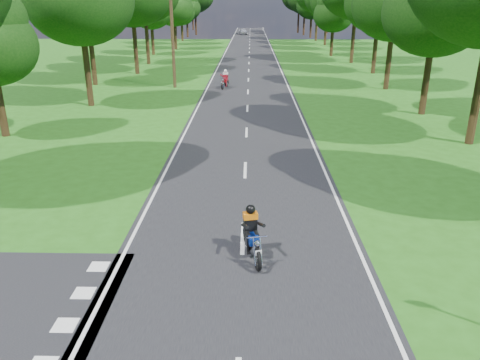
{
  "coord_description": "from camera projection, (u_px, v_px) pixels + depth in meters",
  "views": [
    {
      "loc": [
        0.19,
        -10.37,
        6.61
      ],
      "look_at": [
        -0.13,
        4.0,
        1.1
      ],
      "focal_mm": 35.0,
      "sensor_mm": 36.0,
      "label": 1
    }
  ],
  "objects": [
    {
      "name": "distant_car",
      "position": [
        243.0,
        32.0,
        98.27
      ],
      "size": [
        2.01,
        3.78,
        1.22
      ],
      "primitive_type": "imported",
      "rotation": [
        0.0,
        0.0,
        0.16
      ],
      "color": "silver",
      "rests_on": "main_road"
    },
    {
      "name": "main_road",
      "position": [
        249.0,
        57.0,
        58.72
      ],
      "size": [
        7.0,
        140.0,
        0.02
      ],
      "primitive_type": "cube",
      "color": "black",
      "rests_on": "ground"
    },
    {
      "name": "rider_near_blue",
      "position": [
        252.0,
        232.0,
        12.66
      ],
      "size": [
        0.94,
        1.84,
        1.46
      ],
      "primitive_type": null,
      "rotation": [
        0.0,
        0.0,
        0.21
      ],
      "color": "navy",
      "rests_on": "main_road"
    },
    {
      "name": "rider_far_red",
      "position": [
        225.0,
        79.0,
        37.61
      ],
      "size": [
        0.95,
        1.85,
        1.47
      ],
      "primitive_type": null,
      "rotation": [
        0.0,
        0.0,
        -0.21
      ],
      "color": "maroon",
      "rests_on": "main_road"
    },
    {
      "name": "telegraph_pole",
      "position": [
        172.0,
        36.0,
        36.85
      ],
      "size": [
        1.2,
        0.26,
        8.0
      ],
      "color": "#382616",
      "rests_on": "ground"
    },
    {
      "name": "road_markings",
      "position": [
        248.0,
        59.0,
        56.97
      ],
      "size": [
        7.4,
        140.0,
        0.01
      ],
      "color": "silver",
      "rests_on": "main_road"
    },
    {
      "name": "ground",
      "position": [
        242.0,
        275.0,
        12.05
      ],
      "size": [
        160.0,
        160.0,
        0.0
      ],
      "primitive_type": "plane",
      "color": "#225513",
      "rests_on": "ground"
    }
  ]
}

